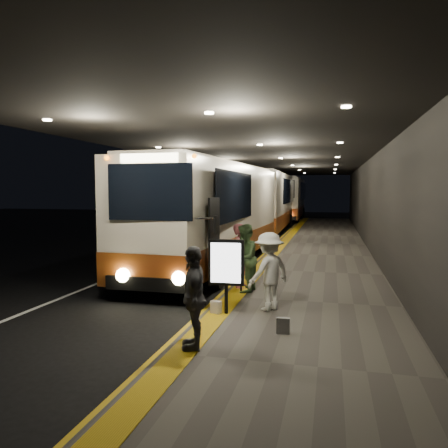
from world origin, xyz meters
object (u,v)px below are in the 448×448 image
at_px(stanchion_post, 241,274).
at_px(bag_plain, 216,307).
at_px(passenger_waiting_grey, 194,297).
at_px(coach_main, 214,218).
at_px(info_sign, 226,264).
at_px(passenger_waiting_white, 269,271).
at_px(passenger_boarding, 241,256).
at_px(bag_polka, 283,326).
at_px(coach_second, 267,205).
at_px(coach_third, 288,200).
at_px(passenger_waiting_green, 245,258).

bearing_deg(stanchion_post, bag_plain, -92.87).
bearing_deg(passenger_waiting_grey, bag_plain, 166.38).
distance_m(coach_main, bag_plain, 7.25).
distance_m(bag_plain, stanchion_post, 2.29).
xyz_separation_m(bag_plain, info_sign, (0.23, 0.04, 0.98)).
xyz_separation_m(passenger_waiting_white, passenger_waiting_grey, (-0.93, -2.78, 0.00)).
relative_size(passenger_boarding, bag_polka, 5.81).
distance_m(coach_main, passenger_waiting_white, 6.93).
bearing_deg(passenger_waiting_white, bag_polka, 55.82).
bearing_deg(coach_second, passenger_boarding, -85.10).
relative_size(coach_third, passenger_waiting_grey, 7.08).
height_order(passenger_waiting_green, stanchion_post, passenger_waiting_green).
bearing_deg(info_sign, passenger_waiting_green, 87.43).
distance_m(coach_third, passenger_waiting_white, 33.20).
bearing_deg(coach_third, coach_second, -92.20).
distance_m(coach_third, passenger_waiting_green, 31.53).
bearing_deg(coach_main, passenger_waiting_grey, -74.32).
relative_size(coach_third, bag_polka, 40.75).
xyz_separation_m(passenger_boarding, info_sign, (0.23, -2.72, 0.22)).
height_order(passenger_waiting_white, bag_polka, passenger_waiting_white).
bearing_deg(coach_second, passenger_waiting_grey, -85.93).
bearing_deg(bag_plain, coach_main, 105.55).
bearing_deg(coach_second, coach_main, -91.10).
height_order(coach_second, bag_polka, coach_second).
height_order(passenger_waiting_green, passenger_waiting_white, passenger_waiting_green).
relative_size(coach_third, stanchion_post, 12.93).
bearing_deg(passenger_waiting_green, bag_polka, 27.72).
bearing_deg(coach_third, passenger_waiting_white, -86.44).
height_order(passenger_boarding, bag_plain, passenger_boarding).
bearing_deg(stanchion_post, passenger_waiting_grey, -89.21).
bearing_deg(passenger_waiting_white, info_sign, -17.59).
height_order(passenger_waiting_green, bag_polka, passenger_waiting_green).
bearing_deg(passenger_waiting_white, coach_third, -136.58).
relative_size(passenger_waiting_grey, stanchion_post, 1.83).
height_order(coach_main, info_sign, coach_main).
xyz_separation_m(bag_plain, stanchion_post, (0.11, 2.26, 0.35)).
distance_m(coach_second, bag_polka, 22.19).
distance_m(bag_polka, stanchion_post, 3.61).
xyz_separation_m(passenger_waiting_white, bag_polka, (0.51, -1.64, -0.75)).
relative_size(coach_main, bag_polka, 39.40).
bearing_deg(bag_plain, passenger_waiting_white, 29.47).
height_order(passenger_waiting_white, info_sign, passenger_waiting_white).
bearing_deg(bag_plain, passenger_waiting_grey, -85.38).
bearing_deg(info_sign, passenger_boarding, 91.78).
bearing_deg(bag_polka, coach_main, 114.14).
bearing_deg(coach_second, bag_plain, -85.88).
bearing_deg(passenger_waiting_grey, coach_main, 174.76).
height_order(coach_second, passenger_waiting_green, coach_second).
distance_m(bag_plain, info_sign, 1.01).
xyz_separation_m(passenger_boarding, bag_plain, (0.00, -2.76, -0.77)).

